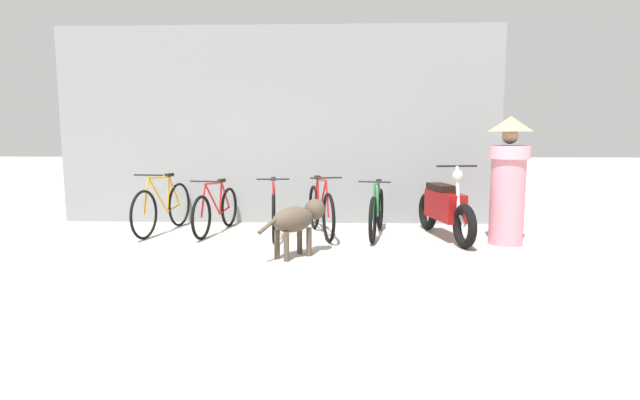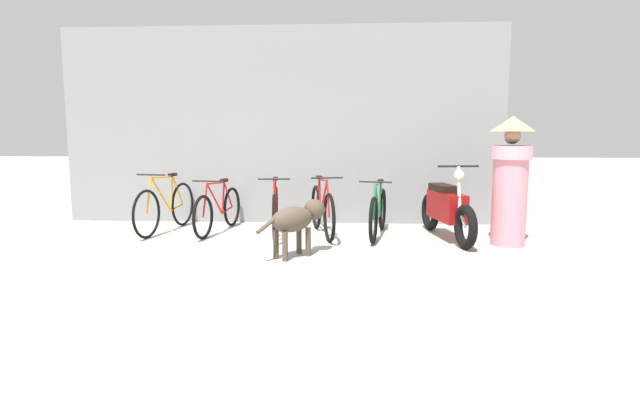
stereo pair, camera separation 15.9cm
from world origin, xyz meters
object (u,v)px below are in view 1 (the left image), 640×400
bicycle_0 (163,208)px  bicycle_3 (321,211)px  stray_dog (298,219)px  person_in_robes (508,177)px  bicycle_1 (216,210)px  bicycle_4 (377,213)px  motorcycle (445,209)px  bicycle_2 (274,211)px

bicycle_0 → bicycle_3: size_ratio=1.04×
stray_dog → person_in_robes: 2.97m
person_in_robes → bicycle_0: bearing=-38.1°
stray_dog → bicycle_1: bearing=85.6°
bicycle_1 → bicycle_4: size_ratio=1.00×
motorcycle → bicycle_4: bearing=-108.7°
stray_dog → bicycle_3: bearing=32.8°
bicycle_2 → stray_dog: bearing=13.2°
bicycle_1 → bicycle_3: 1.63m
motorcycle → person_in_robes: 0.99m
bicycle_4 → stray_dog: size_ratio=1.96×
bicycle_1 → bicycle_2: bearing=86.8°
bicycle_0 → bicycle_2: 1.76m
bicycle_4 → stray_dog: (-1.07, -1.33, 0.12)m
bicycle_0 → bicycle_1: 0.84m
bicycle_0 → person_in_robes: (5.04, -0.67, 0.55)m
bicycle_4 → motorcycle: size_ratio=0.89×
bicycle_1 → bicycle_4: bicycle_4 is taller
bicycle_0 → bicycle_2: bearing=92.5°
bicycle_0 → bicycle_2: (1.75, -0.20, -0.01)m
bicycle_3 → stray_dog: (-0.23, -1.36, 0.10)m
bicycle_3 → bicycle_4: size_ratio=1.00×
bicycle_3 → person_in_robes: (2.59, -0.54, 0.56)m
bicycle_1 → stray_dog: bicycle_1 is taller
bicycle_0 → bicycle_2: size_ratio=1.08×
bicycle_0 → motorcycle: (4.27, -0.30, 0.05)m
bicycle_4 → person_in_robes: 1.91m
bicycle_2 → motorcycle: bearing=80.8°
bicycle_1 → bicycle_4: bearing=95.0°
bicycle_3 → person_in_robes: bearing=64.5°
bicycle_0 → bicycle_1: size_ratio=1.04×
bicycle_1 → bicycle_0: bearing=-81.8°
bicycle_0 → stray_dog: 2.68m
bicycle_4 → motorcycle: (0.98, -0.14, 0.08)m
bicycle_2 → bicycle_1: bearing=-108.6°
bicycle_4 → stray_dog: 1.71m
bicycle_3 → person_in_robes: person_in_robes is taller
bicycle_3 → person_in_robes: 2.70m
bicycle_0 → bicycle_3: bicycle_0 is taller
bicycle_0 → bicycle_1: bicycle_0 is taller
bicycle_0 → motorcycle: 4.28m
bicycle_2 → motorcycle: 2.52m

